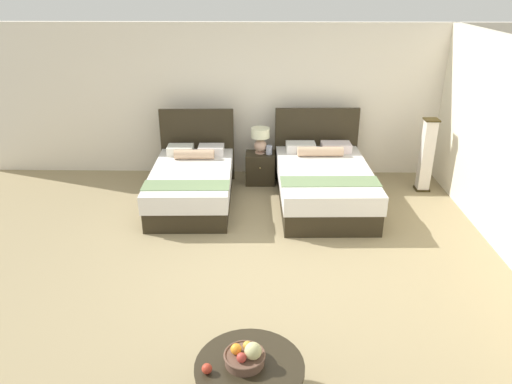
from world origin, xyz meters
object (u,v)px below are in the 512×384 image
(floor_lamp_corner, at_px, (426,155))
(coffee_table, at_px, (250,374))
(bed_near_corner, at_px, (323,183))
(fruit_bowl, at_px, (246,356))
(vase, at_px, (269,150))
(bed_near_window, at_px, (192,182))
(loose_apple, at_px, (207,369))
(nightstand, at_px, (260,168))
(table_lamp, at_px, (260,138))

(floor_lamp_corner, bearing_deg, coffee_table, -121.08)
(bed_near_corner, distance_m, fruit_bowl, 4.05)
(vase, bearing_deg, bed_near_window, -148.01)
(bed_near_corner, distance_m, floor_lamp_corner, 1.79)
(bed_near_corner, relative_size, floor_lamp_corner, 1.87)
(bed_near_corner, height_order, vase, bed_near_corner)
(loose_apple, bearing_deg, bed_near_corner, 71.78)
(nightstand, distance_m, coffee_table, 4.71)
(vase, bearing_deg, coffee_table, -92.11)
(bed_near_corner, distance_m, vase, 1.14)
(bed_near_window, xyz_separation_m, vase, (1.18, 0.74, 0.28))
(fruit_bowl, relative_size, floor_lamp_corner, 0.28)
(bed_near_window, bearing_deg, coffee_table, -75.67)
(bed_near_corner, bearing_deg, fruit_bowl, -104.75)
(fruit_bowl, bearing_deg, loose_apple, -159.79)
(coffee_table, bearing_deg, bed_near_corner, 75.76)
(fruit_bowl, bearing_deg, floor_lamp_corner, 58.50)
(nightstand, bearing_deg, bed_near_corner, -38.74)
(nightstand, relative_size, vase, 3.55)
(bed_near_window, relative_size, fruit_bowl, 6.28)
(nightstand, distance_m, vase, 0.37)
(coffee_table, distance_m, floor_lamp_corner, 5.22)
(nightstand, relative_size, fruit_bowl, 1.59)
(loose_apple, height_order, floor_lamp_corner, floor_lamp_corner)
(nightstand, xyz_separation_m, vase, (0.14, -0.04, 0.34))
(table_lamp, bearing_deg, coffee_table, -90.33)
(bed_near_corner, bearing_deg, nightstand, 141.26)
(bed_near_window, bearing_deg, bed_near_corner, -0.09)
(bed_near_corner, relative_size, table_lamp, 5.23)
(table_lamp, height_order, fruit_bowl, table_lamp)
(nightstand, bearing_deg, fruit_bowl, -90.72)
(coffee_table, bearing_deg, fruit_bowl, 145.65)
(bed_near_corner, relative_size, fruit_bowl, 6.71)
(bed_near_corner, distance_m, table_lamp, 1.33)
(bed_near_window, distance_m, nightstand, 1.29)
(bed_near_corner, relative_size, loose_apple, 27.38)
(nightstand, bearing_deg, vase, -15.42)
(table_lamp, height_order, floor_lamp_corner, floor_lamp_corner)
(bed_near_window, relative_size, bed_near_corner, 0.94)
(table_lamp, bearing_deg, vase, -22.50)
(table_lamp, distance_m, coffee_table, 4.75)
(table_lamp, xyz_separation_m, fruit_bowl, (-0.06, -4.71, -0.29))
(vase, relative_size, fruit_bowl, 0.45)
(bed_near_corner, xyz_separation_m, fruit_bowl, (-1.03, -3.91, 0.16))
(fruit_bowl, height_order, floor_lamp_corner, floor_lamp_corner)
(bed_near_window, bearing_deg, vase, 31.99)
(bed_near_window, xyz_separation_m, nightstand, (1.03, 0.78, -0.05))
(floor_lamp_corner, bearing_deg, vase, 175.27)
(bed_near_window, xyz_separation_m, coffee_table, (1.01, -3.93, 0.01))
(bed_near_corner, bearing_deg, coffee_table, -104.24)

